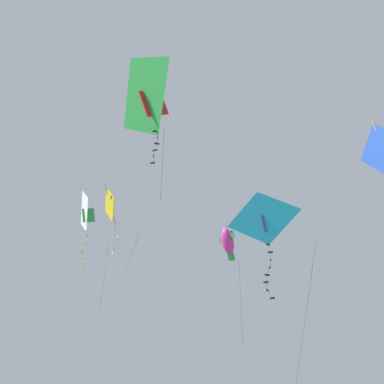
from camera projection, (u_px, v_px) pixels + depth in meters
kite_diamond_upper_right at (380, 150)px, 22.83m from camera, size 1.87×2.45×8.20m
kite_fish_near_right at (228, 241)px, 28.08m from camera, size 1.19×1.09×5.81m
kite_delta_far_centre at (86, 212)px, 32.59m from camera, size 1.78×2.86×6.92m
kite_delta_near_left at (147, 97)px, 19.83m from camera, size 1.53×3.48×5.00m
kite_diamond_mid_left at (110, 205)px, 27.19m from camera, size 1.90×2.02×4.77m
kite_delta_highest at (264, 220)px, 19.20m from camera, size 2.71×2.48×6.00m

